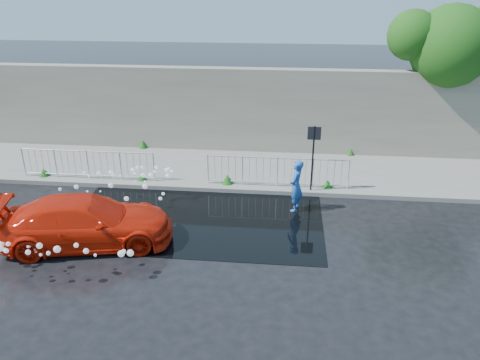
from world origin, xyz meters
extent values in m
plane|color=black|center=(0.00, 0.00, 0.00)|extent=(90.00, 90.00, 0.00)
cube|color=slate|center=(0.00, 5.00, 0.07)|extent=(30.00, 4.00, 0.15)
cube|color=slate|center=(0.00, 3.00, 0.08)|extent=(30.00, 0.25, 0.16)
cube|color=#6D695C|center=(0.00, 7.20, 1.90)|extent=(30.00, 0.60, 3.50)
cube|color=black|center=(0.50, 1.00, 0.01)|extent=(8.00, 5.00, 0.01)
cylinder|color=black|center=(4.20, 3.10, 1.25)|extent=(0.06, 0.06, 2.50)
cube|color=black|center=(4.20, 3.10, 2.25)|extent=(0.45, 0.04, 0.45)
cylinder|color=#332114|center=(10.00, 8.20, 2.50)|extent=(0.36, 0.36, 5.00)
sphere|color=#114812|center=(9.50, 7.40, 4.60)|extent=(3.22, 3.22, 3.22)
sphere|color=#114812|center=(8.00, 7.40, 5.00)|extent=(1.97, 1.97, 1.97)
cylinder|color=silver|center=(-6.50, 3.35, 0.70)|extent=(0.05, 0.05, 1.10)
cylinder|color=silver|center=(-1.50, 3.35, 0.70)|extent=(0.05, 0.05, 1.10)
cylinder|color=silver|center=(-4.00, 3.35, 1.22)|extent=(5.00, 0.04, 0.04)
cylinder|color=silver|center=(-4.00, 3.35, 0.27)|extent=(5.00, 0.04, 0.04)
cylinder|color=silver|center=(0.50, 3.35, 0.70)|extent=(0.05, 0.05, 1.10)
cylinder|color=silver|center=(5.50, 3.35, 0.70)|extent=(0.05, 0.05, 1.10)
cylinder|color=silver|center=(3.00, 3.35, 1.22)|extent=(5.00, 0.04, 0.04)
cylinder|color=silver|center=(3.00, 3.35, 0.27)|extent=(5.00, 0.04, 0.04)
cone|color=#174A13|center=(-5.80, 3.40, 0.30)|extent=(0.40, 0.40, 0.30)
cone|color=#174A13|center=(-2.00, 3.40, 0.29)|extent=(0.36, 0.36, 0.27)
cone|color=#174A13|center=(1.20, 3.40, 0.32)|extent=(0.44, 0.44, 0.34)
cone|color=#174A13|center=(4.80, 3.40, 0.29)|extent=(0.38, 0.38, 0.29)
cone|color=#174A13|center=(-3.00, 6.90, 0.32)|extent=(0.42, 0.42, 0.35)
cone|color=#174A13|center=(6.00, 6.90, 0.28)|extent=(0.34, 0.34, 0.27)
sphere|color=white|center=(-3.97, 0.54, 0.58)|extent=(0.11, 0.11, 0.11)
sphere|color=white|center=(-0.66, 2.28, 1.10)|extent=(0.11, 0.11, 0.11)
sphere|color=white|center=(-1.23, 1.34, 0.83)|extent=(0.18, 0.18, 0.18)
sphere|color=white|center=(-1.88, 2.16, 1.05)|extent=(0.16, 0.16, 0.16)
sphere|color=white|center=(-2.77, 0.64, 0.56)|extent=(0.15, 0.15, 0.15)
sphere|color=white|center=(-1.22, 2.00, 0.95)|extent=(0.17, 0.17, 0.17)
sphere|color=white|center=(-0.65, 2.06, 0.93)|extent=(0.16, 0.16, 0.16)
sphere|color=white|center=(-3.42, 0.45, 0.65)|extent=(0.09, 0.09, 0.09)
sphere|color=white|center=(-3.05, 2.06, 0.91)|extent=(0.14, 0.14, 0.14)
sphere|color=white|center=(-0.62, 0.92, 0.62)|extent=(0.12, 0.12, 0.12)
sphere|color=white|center=(-1.31, 1.62, 0.87)|extent=(0.08, 0.08, 0.08)
sphere|color=white|center=(-2.60, 2.01, 0.98)|extent=(0.16, 0.16, 0.16)
sphere|color=white|center=(-1.71, 0.34, 0.40)|extent=(0.06, 0.06, 0.06)
sphere|color=white|center=(-1.66, 0.72, 0.66)|extent=(0.15, 0.15, 0.15)
sphere|color=white|center=(-3.13, 1.17, 0.64)|extent=(0.07, 0.07, 0.07)
sphere|color=white|center=(-3.43, 1.09, 0.82)|extent=(0.15, 0.15, 0.15)
sphere|color=white|center=(-3.96, 1.01, 0.75)|extent=(0.11, 0.11, 0.11)
sphere|color=white|center=(-2.22, 1.85, 0.94)|extent=(0.08, 0.08, 0.08)
sphere|color=white|center=(-0.58, 1.12, 0.70)|extent=(0.11, 0.11, 0.11)
sphere|color=white|center=(-1.81, 2.46, 1.02)|extent=(0.13, 0.13, 0.13)
sphere|color=white|center=(-2.41, 1.42, 0.78)|extent=(0.17, 0.17, 0.17)
sphere|color=white|center=(-1.61, 2.35, 1.08)|extent=(0.11, 0.11, 0.11)
sphere|color=white|center=(-3.01, 0.63, 0.48)|extent=(0.07, 0.07, 0.07)
sphere|color=white|center=(-3.23, 1.67, 0.98)|extent=(0.08, 0.08, 0.08)
sphere|color=white|center=(-0.72, 2.18, 1.08)|extent=(0.15, 0.15, 0.15)
sphere|color=white|center=(-1.08, 2.01, 1.07)|extent=(0.11, 0.11, 0.11)
sphere|color=white|center=(-2.27, 0.43, 0.52)|extent=(0.10, 0.10, 0.10)
sphere|color=white|center=(-3.44, 0.35, 0.40)|extent=(0.17, 0.17, 0.17)
sphere|color=white|center=(-1.10, 2.30, 1.11)|extent=(0.13, 0.13, 0.13)
sphere|color=white|center=(-1.76, 1.96, 0.99)|extent=(0.10, 0.10, 0.10)
sphere|color=white|center=(-2.66, 1.11, 0.69)|extent=(0.06, 0.06, 0.06)
sphere|color=white|center=(-2.52, 2.00, 0.89)|extent=(0.14, 0.14, 0.14)
sphere|color=white|center=(-3.53, 1.96, 0.95)|extent=(0.11, 0.11, 0.11)
sphere|color=white|center=(-0.51, 0.24, 0.17)|extent=(0.12, 0.12, 0.12)
sphere|color=white|center=(-0.54, 2.19, 1.03)|extent=(0.11, 0.11, 0.11)
sphere|color=white|center=(-1.83, 0.35, 0.35)|extent=(0.13, 0.13, 0.13)
sphere|color=white|center=(-1.63, 1.52, 0.90)|extent=(0.06, 0.06, 0.06)
sphere|color=white|center=(-1.43, 1.82, 1.01)|extent=(0.17, 0.17, 0.17)
sphere|color=white|center=(-0.85, -1.98, 0.46)|extent=(0.13, 0.13, 0.13)
sphere|color=white|center=(-3.79, -2.33, 0.72)|extent=(0.12, 0.12, 0.12)
sphere|color=white|center=(-0.68, -2.57, 0.78)|extent=(0.17, 0.17, 0.17)
sphere|color=white|center=(-2.13, -2.92, 1.03)|extent=(0.17, 0.17, 0.17)
sphere|color=white|center=(-1.85, -2.51, 0.91)|extent=(0.12, 0.12, 0.12)
sphere|color=white|center=(-1.51, -2.26, 0.48)|extent=(0.08, 0.08, 0.08)
sphere|color=white|center=(-2.39, -2.90, 0.88)|extent=(0.11, 0.11, 0.11)
sphere|color=white|center=(-4.00, -2.21, 0.46)|extent=(0.12, 0.12, 0.12)
sphere|color=white|center=(-2.85, -2.49, 0.55)|extent=(0.08, 0.08, 0.08)
sphere|color=white|center=(-0.54, -2.34, 0.66)|extent=(0.18, 0.18, 0.18)
sphere|color=white|center=(-1.61, -2.51, 0.75)|extent=(0.14, 0.14, 0.14)
sphere|color=white|center=(-3.99, -2.38, 0.59)|extent=(0.15, 0.15, 0.15)
sphere|color=white|center=(-3.58, -2.90, 1.08)|extent=(0.08, 0.08, 0.08)
sphere|color=white|center=(-2.92, -2.35, 0.73)|extent=(0.16, 0.16, 0.16)
sphere|color=white|center=(-3.36, -3.04, 0.98)|extent=(0.12, 0.12, 0.12)
sphere|color=white|center=(-3.64, -2.15, 0.56)|extent=(0.08, 0.08, 0.08)
sphere|color=white|center=(-3.02, -2.68, 0.89)|extent=(0.06, 0.06, 0.06)
sphere|color=white|center=(-3.39, -2.04, 0.56)|extent=(0.17, 0.17, 0.17)
sphere|color=white|center=(-2.84, -3.00, 0.95)|extent=(0.13, 0.13, 0.13)
sphere|color=white|center=(-3.25, -2.02, 0.37)|extent=(0.14, 0.14, 0.14)
sphere|color=white|center=(-4.05, -2.18, 0.60)|extent=(0.13, 0.13, 0.13)
imported|color=red|center=(-2.28, -0.94, 0.70)|extent=(5.14, 2.97, 1.40)
imported|color=#2355B2|center=(3.65, 1.80, 0.87)|extent=(0.56, 0.72, 1.73)
camera|label=1|loc=(3.25, -12.09, 7.02)|focal=35.00mm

